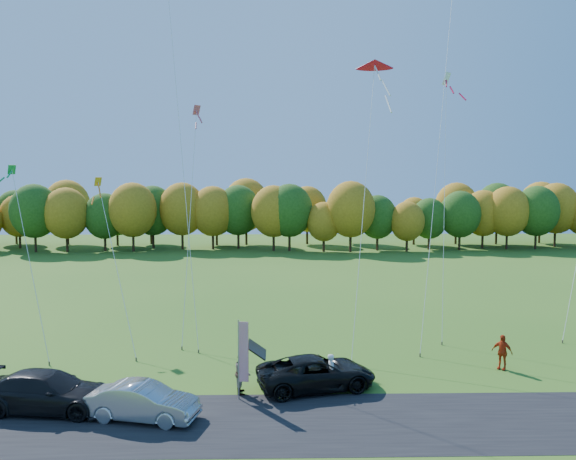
{
  "coord_description": "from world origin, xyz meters",
  "views": [
    {
      "loc": [
        -0.68,
        -26.01,
        9.69
      ],
      "look_at": [
        0.0,
        6.0,
        7.0
      ],
      "focal_mm": 35.0,
      "sensor_mm": 36.0,
      "label": 1
    }
  ],
  "objects_px": {
    "black_suv": "(316,373)",
    "person_east": "(502,352)",
    "silver_sedan": "(143,402)",
    "feather_flag": "(242,351)"
  },
  "relations": [
    {
      "from": "silver_sedan",
      "to": "person_east",
      "type": "distance_m",
      "value": 18.19
    },
    {
      "from": "black_suv",
      "to": "silver_sedan",
      "type": "relative_size",
      "value": 1.23
    },
    {
      "from": "black_suv",
      "to": "feather_flag",
      "type": "distance_m",
      "value": 3.89
    },
    {
      "from": "black_suv",
      "to": "person_east",
      "type": "height_order",
      "value": "person_east"
    },
    {
      "from": "person_east",
      "to": "feather_flag",
      "type": "distance_m",
      "value": 13.87
    },
    {
      "from": "feather_flag",
      "to": "person_east",
      "type": "bearing_deg",
      "value": 16.01
    },
    {
      "from": "silver_sedan",
      "to": "person_east",
      "type": "relative_size",
      "value": 2.48
    },
    {
      "from": "person_east",
      "to": "black_suv",
      "type": "bearing_deg",
      "value": -124.54
    },
    {
      "from": "feather_flag",
      "to": "black_suv",
      "type": "bearing_deg",
      "value": 19.97
    },
    {
      "from": "black_suv",
      "to": "silver_sedan",
      "type": "height_order",
      "value": "black_suv"
    }
  ]
}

